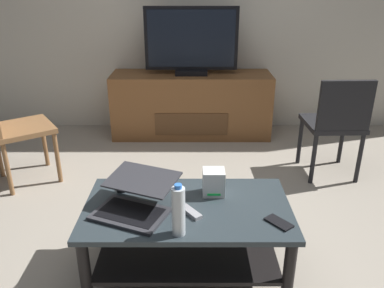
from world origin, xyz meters
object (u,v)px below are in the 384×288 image
laptop (134,200)px  dining_chair (335,121)px  cell_phone (278,222)px  water_bottle_near (178,211)px  television (190,42)px  tv_remote (189,211)px  coffee_table (187,227)px  media_cabinet (191,105)px  router_box (213,182)px  side_chair (9,123)px  soundbar_remote (122,185)px

laptop → dining_chair: bearing=39.8°
dining_chair → cell_phone: dining_chair is taller
water_bottle_near → dining_chair: bearing=49.2°
television → cell_phone: 2.42m
television → dining_chair: bearing=-39.3°
television → water_bottle_near: bearing=-91.4°
television → tv_remote: (-0.00, -2.22, -0.53)m
television → water_bottle_near: television is taller
coffee_table → tv_remote: tv_remote is taller
media_cabinet → dining_chair: dining_chair is taller
television → tv_remote: television is taller
dining_chair → tv_remote: 1.73m
dining_chair → router_box: size_ratio=5.87×
laptop → cell_phone: bearing=-9.6°
side_chair → router_box: bearing=-31.7°
laptop → tv_remote: laptop is taller
side_chair → tv_remote: bearing=-39.2°
coffee_table → laptop: size_ratio=2.23×
coffee_table → router_box: router_box is taller
laptop → soundbar_remote: bearing=113.5°
side_chair → media_cabinet: bearing=37.2°
television → media_cabinet: bearing=90.0°
coffee_table → media_cabinet: size_ratio=0.68×
dining_chair → soundbar_remote: (-1.58, -0.97, -0.04)m
media_cabinet → soundbar_remote: (-0.40, -1.96, 0.12)m
media_cabinet → laptop: (-0.29, -2.21, 0.18)m
dining_chair → router_box: bearing=-134.9°
television → router_box: television is taller
media_cabinet → tv_remote: media_cabinet is taller
television → laptop: television is taller
media_cabinet → laptop: 2.24m
media_cabinet → soundbar_remote: bearing=-101.6°
media_cabinet → router_box: media_cabinet is taller
laptop → water_bottle_near: 0.32m
coffee_table → water_bottle_near: 0.36m
cell_phone → coffee_table: bearing=121.9°
coffee_table → soundbar_remote: soundbar_remote is taller
tv_remote → router_box: bearing=19.8°
dining_chair → soundbar_remote: bearing=-148.5°
cell_phone → soundbar_remote: (-0.84, 0.38, 0.01)m
dining_chair → side_chair: (-2.61, -0.10, 0.03)m
media_cabinet → water_bottle_near: water_bottle_near is taller
dining_chair → router_box: (-1.05, -1.06, 0.02)m
water_bottle_near → tv_remote: (0.05, 0.18, -0.12)m
soundbar_remote → coffee_table: bearing=-32.5°
dining_chair → media_cabinet: bearing=140.1°
dining_chair → router_box: dining_chair is taller
coffee_table → dining_chair: bearing=44.8°
water_bottle_near → tv_remote: 0.22m
cell_phone → tv_remote: tv_remote is taller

